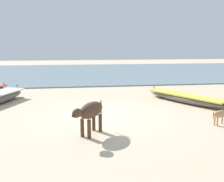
{
  "coord_description": "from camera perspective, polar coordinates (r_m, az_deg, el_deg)",
  "views": [
    {
      "loc": [
        -1.07,
        -9.88,
        2.89
      ],
      "look_at": [
        0.69,
        2.43,
        0.6
      ],
      "focal_mm": 39.9,
      "sensor_mm": 36.0,
      "label": 1
    }
  ],
  "objects": [
    {
      "name": "calf_near_tan",
      "position": [
        9.98,
        23.69,
        -4.92
      ],
      "size": [
        0.85,
        0.38,
        0.56
      ],
      "rotation": [
        0.0,
        0.0,
        0.23
      ],
      "color": "tan",
      "rests_on": "ground"
    },
    {
      "name": "cow_adult_dark",
      "position": [
        8.1,
        -4.99,
        -4.74
      ],
      "size": [
        1.22,
        1.5,
        1.08
      ],
      "rotation": [
        0.0,
        0.0,
        4.09
      ],
      "color": "#4C3323",
      "rests_on": "ground"
    },
    {
      "name": "ground",
      "position": [
        10.35,
        -1.9,
        -5.79
      ],
      "size": [
        80.0,
        80.0,
        0.0
      ],
      "primitive_type": "plane",
      "color": "beige"
    },
    {
      "name": "fishing_boat_3",
      "position": [
        13.21,
        16.58,
        -1.59
      ],
      "size": [
        3.14,
        4.58,
        0.63
      ],
      "rotation": [
        0.0,
        0.0,
        2.09
      ],
      "color": "#5B5651",
      "rests_on": "ground"
    },
    {
      "name": "sea_water",
      "position": [
        27.35,
        -5.89,
        4.39
      ],
      "size": [
        60.0,
        20.0,
        0.08
      ],
      "primitive_type": "cube",
      "color": "slate",
      "rests_on": "ground"
    }
  ]
}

